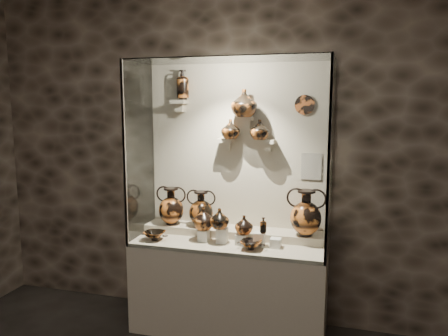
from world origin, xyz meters
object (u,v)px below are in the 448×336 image
Objects in this scene: kylix_left at (155,235)px; amphora_left at (171,206)px; jug_b at (220,219)px; jug_c at (244,225)px; jug_a at (204,219)px; ovoid_vase_a at (231,129)px; lekythos_small at (263,224)px; amphora_right at (306,213)px; lekythos_tall at (183,83)px; ovoid_vase_b at (244,103)px; amphora_mid at (201,209)px; kylix_right at (251,244)px; ovoid_vase_c at (260,130)px.

amphora_left is at bearing 81.68° from kylix_left.
jug_b is 1.09× the size of jug_c.
jug_b is (0.16, -0.03, 0.02)m from jug_a.
ovoid_vase_a is (-0.19, 0.24, 0.80)m from jug_c.
ovoid_vase_a is (-0.36, 0.27, 0.78)m from lekythos_small.
kylix_left is at bearing -92.06° from amphora_left.
amphora_right is 2.28× the size of ovoid_vase_a.
lekythos_tall is 0.62m from ovoid_vase_b.
ovoid_vase_b reaches higher than amphora_mid.
jug_b is 0.61m from kylix_left.
lekythos_tall is at bearing 154.99° from ovoid_vase_a.
amphora_left reaches higher than lekythos_small.
lekythos_small is at bearing -7.12° from amphora_left.
lekythos_small is at bearing -131.17° from amphora_right.
lekythos_small is 1.06m from ovoid_vase_b.
jug_a reaches higher than kylix_left.
jug_b is 0.78× the size of kylix_right.
ovoid_vase_b is at bearing 8.05° from amphora_left.
kylix_right is (0.84, -0.30, -0.20)m from amphora_left.
jug_a is (-0.88, -0.16, -0.07)m from amphora_right.
lekythos_tall reaches higher than jug_a.
ovoid_vase_a is at bearing -174.00° from ovoid_vase_b.
kylix_right is 1.22m from ovoid_vase_b.
kylix_right is 1.00m from ovoid_vase_c.
amphora_right reaches higher than jug_b.
ovoid_vase_c is at bearing 47.56° from jug_b.
kylix_left is 1.00× the size of ovoid_vase_b.
amphora_mid is at bearing 1.79° from lekythos_tall.
lekythos_tall reaches higher than amphora_right.
jug_a is 0.50m from kylix_right.
lekythos_tall is at bearing 164.10° from ovoid_vase_c.
amphora_mid is 0.67m from lekythos_small.
jug_c is at bearing -7.86° from amphora_left.
jug_a reaches higher than jug_c.
jug_a is 0.93m from ovoid_vase_c.
ovoid_vase_b is (0.31, 0.21, 1.01)m from jug_a.
amphora_mid is at bearing 7.32° from amphora_left.
ovoid_vase_c is (0.27, -0.00, 0.00)m from ovoid_vase_a.
amphora_right is at bearing -24.11° from ovoid_vase_c.
ovoid_vase_a reaches higher than jug_a.
amphora_mid is 0.83× the size of amphora_right.
lekythos_small is at bearing -0.96° from amphora_mid.
amphora_mid is 0.21m from jug_a.
ovoid_vase_a and ovoid_vase_c have the same top height.
amphora_left is at bearing 131.23° from jug_a.
jug_b is 1.03m from ovoid_vase_b.
kylix_right is 0.75× the size of lekythos_tall.
ovoid_vase_c is (0.13, 0.03, -0.23)m from ovoid_vase_b.
kylix_left is 1.16m from ovoid_vase_a.
kylix_left is 1.05× the size of kylix_right.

